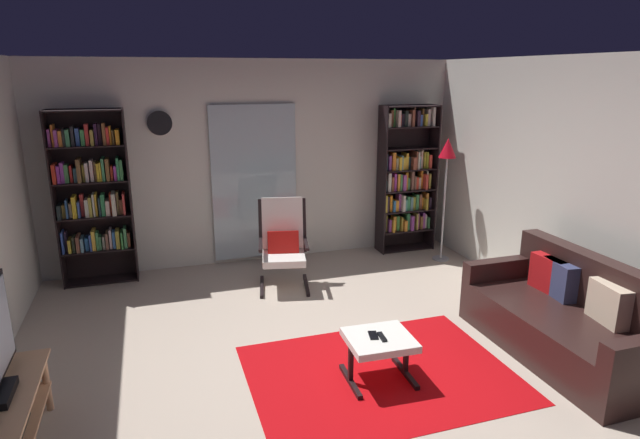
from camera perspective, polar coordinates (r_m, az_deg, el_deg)
ground_plane at (r=4.69m, az=0.92°, el=-15.56°), size 7.02×7.02×0.00m
wall_back at (r=6.92m, az=-6.83°, el=6.07°), size 5.60×0.06×2.60m
wall_right at (r=5.63m, az=27.99°, el=2.19°), size 0.06×6.00×2.60m
glass_door_panel at (r=6.89m, az=-7.05°, el=3.91°), size 1.10×0.01×2.00m
area_rug at (r=4.62m, az=6.51°, el=-16.17°), size 2.16×1.62×0.01m
tv_stand at (r=4.09m, az=-31.22°, el=-18.06°), size 0.44×1.18×0.48m
bookshelf_near_tv at (r=6.66m, az=-23.30°, el=2.61°), size 0.83×0.30×2.04m
bookshelf_near_sofa at (r=7.41m, az=9.23°, el=4.33°), size 0.79×0.30×2.01m
leather_sofa at (r=5.24m, az=25.15°, el=-9.78°), size 0.86×1.86×0.86m
lounge_armchair at (r=6.17m, az=-4.01°, el=-2.34°), size 0.68×0.75×1.02m
ottoman at (r=4.39m, az=6.41°, el=-13.22°), size 0.54×0.50×0.39m
tv_remote at (r=4.34m, az=6.71°, el=-12.46°), size 0.06×0.15×0.02m
cell_phone at (r=4.36m, az=5.76°, el=-12.32°), size 0.10×0.15×0.01m
floor_lamp_by_shelf at (r=7.00m, az=13.54°, el=6.37°), size 0.23×0.23×1.63m
wall_clock at (r=6.65m, az=-16.91°, el=9.92°), size 0.29×0.03×0.29m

